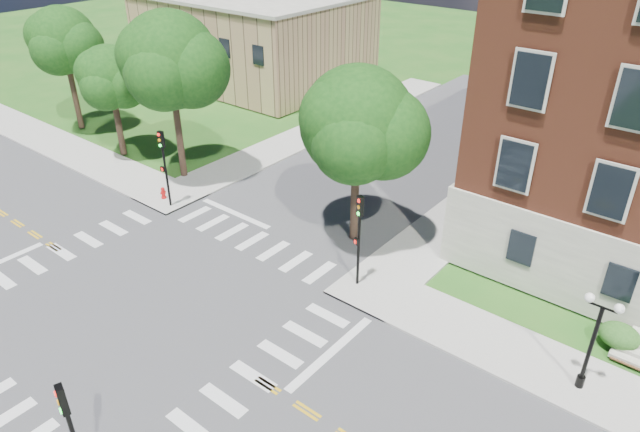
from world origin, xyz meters
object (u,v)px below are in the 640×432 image
Objects in this scene: traffic_signal_se at (71,430)px; traffic_signal_ne at (359,230)px; traffic_signal_nw at (164,159)px; fire_hydrant at (163,193)px; twin_lamp_west at (593,339)px.

traffic_signal_se and traffic_signal_ne have the same top height.
fire_hydrant is (-1.09, 0.34, -2.72)m from traffic_signal_nw.
fire_hydrant is (-14.72, 14.20, -2.72)m from traffic_signal_se.
traffic_signal_ne is at bearing 179.81° from twin_lamp_west.
twin_lamp_west is (10.60, -0.04, -0.66)m from traffic_signal_ne.
traffic_signal_ne is 1.00× the size of traffic_signal_nw.
traffic_signal_ne reaches higher than twin_lamp_west.
traffic_signal_ne is 10.62m from twin_lamp_west.
traffic_signal_nw is 2.95m from fire_hydrant.
twin_lamp_west is at bearing 53.90° from traffic_signal_se.
traffic_signal_nw is 6.40× the size of fire_hydrant.
twin_lamp_west is at bearing 0.57° from fire_hydrant.
traffic_signal_nw is at bearing 134.52° from traffic_signal_se.
traffic_signal_ne is at bearing 1.12° from fire_hydrant.
traffic_signal_ne is 14.92m from fire_hydrant.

